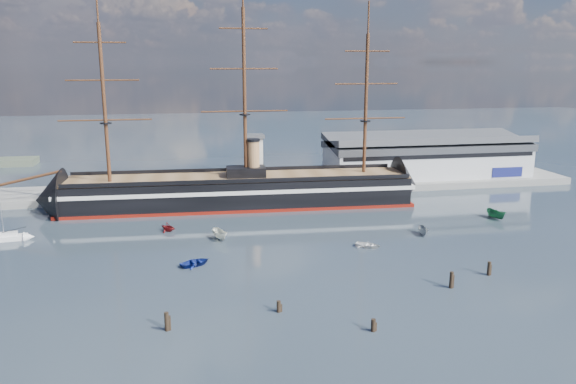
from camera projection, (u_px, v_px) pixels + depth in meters
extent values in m
plane|color=#243038|center=(262.00, 226.00, 128.48)|extent=(600.00, 600.00, 0.00)
cube|color=slate|center=(278.00, 190.00, 164.75)|extent=(180.00, 18.00, 2.00)
cube|color=#B7BABC|center=(426.00, 159.00, 175.80)|extent=(62.00, 20.00, 10.00)
cube|color=#3F4247|center=(427.00, 142.00, 174.54)|extent=(63.00, 21.00, 2.00)
cube|color=silver|center=(255.00, 163.00, 158.57)|extent=(4.00, 4.00, 14.00)
cube|color=#3F4247|center=(255.00, 136.00, 156.87)|extent=(5.00, 5.00, 1.00)
cube|color=black|center=(239.00, 191.00, 146.13)|extent=(88.62, 19.88, 7.00)
cube|color=silver|center=(238.00, 186.00, 145.86)|extent=(90.63, 20.21, 1.00)
cube|color=maroon|center=(239.00, 204.00, 146.96)|extent=(90.63, 20.17, 0.90)
cone|color=black|center=(50.00, 200.00, 137.67)|extent=(14.68, 16.28, 15.68)
cone|color=black|center=(407.00, 185.00, 154.73)|extent=(11.68, 16.15, 15.68)
cube|color=brown|center=(238.00, 177.00, 145.32)|extent=(88.57, 18.60, 0.40)
cube|color=black|center=(246.00, 172.00, 145.37)|extent=(10.26, 6.44, 2.50)
cylinder|color=#AA7A4D|center=(253.00, 158.00, 144.95)|extent=(3.20, 3.20, 9.00)
cylinder|color=#381E0F|center=(24.00, 180.00, 135.47)|extent=(17.77, 1.48, 4.43)
cylinder|color=#381E0F|center=(104.00, 104.00, 135.12)|extent=(0.90, 0.90, 38.00)
cylinder|color=#381E0F|center=(245.00, 94.00, 140.90)|extent=(0.90, 0.90, 42.00)
cylinder|color=#381E0F|center=(366.00, 105.00, 147.44)|extent=(0.90, 0.90, 36.00)
cube|color=silver|center=(7.00, 238.00, 118.15)|extent=(8.11, 3.17, 1.05)
cube|color=silver|center=(6.00, 234.00, 117.96)|extent=(4.37, 2.14, 0.84)
cylinder|color=#B2B2B7|center=(1.00, 209.00, 116.62)|extent=(0.17, 0.17, 11.59)
imported|color=silver|center=(220.00, 240.00, 118.83)|extent=(7.20, 4.49, 2.71)
imported|color=navy|center=(195.00, 265.00, 103.80)|extent=(2.82, 3.82, 1.66)
imported|color=slate|center=(423.00, 235.00, 122.14)|extent=(5.81, 2.91, 2.22)
imported|color=maroon|center=(168.00, 231.00, 124.80)|extent=(6.11, 6.29, 2.24)
imported|color=silver|center=(368.00, 247.00, 113.87)|extent=(2.87, 3.36, 1.49)
imported|color=#22653F|center=(496.00, 219.00, 134.78)|extent=(7.15, 3.89, 2.71)
cylinder|color=black|center=(167.00, 331.00, 78.57)|extent=(0.64, 0.64, 3.45)
cylinder|color=black|center=(373.00, 331.00, 78.36)|extent=(0.64, 0.64, 2.54)
cylinder|color=black|center=(451.00, 288.00, 93.40)|extent=(0.64, 0.64, 3.56)
cylinder|color=black|center=(488.00, 275.00, 99.01)|extent=(0.64, 0.64, 3.21)
cylinder|color=black|center=(279.00, 312.00, 84.43)|extent=(0.64, 0.64, 2.49)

